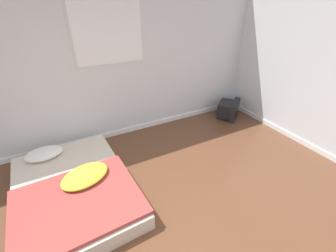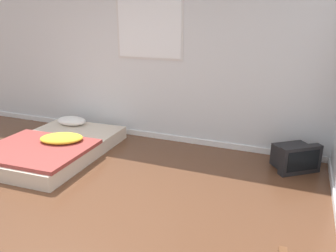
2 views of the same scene
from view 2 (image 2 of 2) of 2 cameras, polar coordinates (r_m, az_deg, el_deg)
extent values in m
plane|color=brown|center=(3.85, -23.18, -13.64)|extent=(20.00, 20.00, 0.00)
cube|color=silver|center=(5.46, -5.15, 11.39)|extent=(8.39, 0.06, 2.60)
cube|color=white|center=(5.71, -4.99, -1.26)|extent=(8.39, 0.02, 0.09)
cube|color=silver|center=(5.29, -3.33, 17.27)|extent=(1.14, 0.01, 1.08)
cube|color=white|center=(5.29, -3.36, 17.27)|extent=(1.07, 0.01, 1.01)
cube|color=beige|center=(5.19, -19.03, -3.60)|extent=(1.47, 2.06, 0.20)
ellipsoid|color=white|center=(5.85, -16.43, 0.88)|extent=(0.54, 0.37, 0.14)
cube|color=#993D38|center=(4.88, -21.89, -3.73)|extent=(1.45, 1.22, 0.05)
ellipsoid|color=yellow|center=(4.99, -18.05, -2.03)|extent=(0.73, 0.62, 0.11)
cube|color=black|center=(4.76, 20.62, -4.78)|extent=(0.53, 0.50, 0.30)
cube|color=black|center=(4.62, 22.04, -5.49)|extent=(0.52, 0.44, 0.38)
cube|color=black|center=(4.57, 22.52, -5.67)|extent=(0.37, 0.29, 0.27)
camera|label=1|loc=(3.39, -51.72, 17.60)|focal=24.00mm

